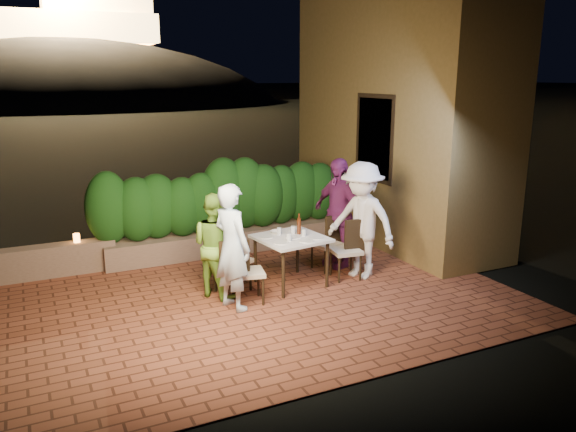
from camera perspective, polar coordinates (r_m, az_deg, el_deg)
ground at (r=8.11m, az=-2.40°, el=-8.46°), size 400.00×400.00×0.00m
terrace_floor at (r=8.56m, az=-3.73°, el=-7.63°), size 7.00×6.00×0.15m
building_wall at (r=11.04m, az=10.92°, el=10.81°), size 1.60×5.00×5.00m
window_pane at (r=10.22m, az=8.89°, el=7.83°), size 0.08×1.00×1.40m
window_frame at (r=10.22m, az=8.84°, el=7.83°), size 0.06×1.15×1.55m
planter at (r=10.13m, az=-6.49°, el=-2.55°), size 4.20×0.55×0.40m
hedge at (r=9.94m, az=-6.61°, el=1.59°), size 4.00×0.70×1.10m
parapet at (r=9.63m, az=-23.67°, el=-4.27°), size 2.20×0.30×0.50m
hill at (r=67.45m, az=-21.31°, el=7.15°), size 52.00×40.00×22.00m
fortress at (r=67.48m, az=-22.47°, el=19.44°), size 26.00×8.00×8.00m
dining_table at (r=8.47m, az=0.29°, el=-4.58°), size 1.07×1.07×0.75m
plate_nw at (r=8.06m, az=-0.70°, el=-2.73°), size 0.21×0.21×0.01m
plate_sw at (r=8.35m, az=-2.24°, el=-2.13°), size 0.22×0.22×0.01m
plate_ne at (r=8.31m, az=2.85°, el=-2.21°), size 0.22×0.22×0.01m
plate_se at (r=8.71m, az=0.91°, el=-1.42°), size 0.24×0.24×0.01m
plate_centre at (r=8.34m, az=0.50°, el=-2.13°), size 0.24×0.24×0.01m
plate_front at (r=8.15m, az=1.91°, el=-2.54°), size 0.22×0.22×0.01m
glass_nw at (r=8.14m, az=0.10°, el=-2.16°), size 0.07×0.07×0.12m
glass_sw at (r=8.46m, az=-0.91°, el=-1.55°), size 0.06×0.06×0.11m
glass_ne at (r=8.39m, az=1.61°, el=-1.70°), size 0.06×0.06×0.11m
glass_se at (r=8.50m, az=0.53°, el=-1.43°), size 0.07×0.07×0.12m
beer_bottle at (r=8.47m, az=1.13°, el=-0.80°), size 0.06×0.06×0.32m
bowl at (r=8.56m, az=-1.25°, el=-1.61°), size 0.21×0.21×0.04m
chair_left_front at (r=7.83m, az=-4.04°, el=-5.61°), size 0.50×0.50×0.91m
chair_left_back at (r=8.22m, az=-5.69°, el=-4.41°), size 0.61×0.61×0.98m
chair_right_front at (r=8.75m, az=5.89°, el=-3.40°), size 0.49×0.49×0.93m
chair_right_back at (r=9.15m, az=3.94°, el=-2.74°), size 0.48×0.48×0.88m
diner_blue at (r=7.53m, az=-5.70°, el=-3.16°), size 0.60×0.73×1.73m
diner_green at (r=8.02m, az=-7.39°, el=-2.94°), size 0.86×0.92×1.51m
diner_white at (r=8.73m, az=7.49°, el=-0.46°), size 1.10×1.35×1.82m
diner_purple at (r=9.22m, az=5.12°, el=0.34°), size 0.67×1.13×1.81m
parapet_lamp at (r=9.56m, az=-20.68°, el=-2.11°), size 0.10×0.10×0.14m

